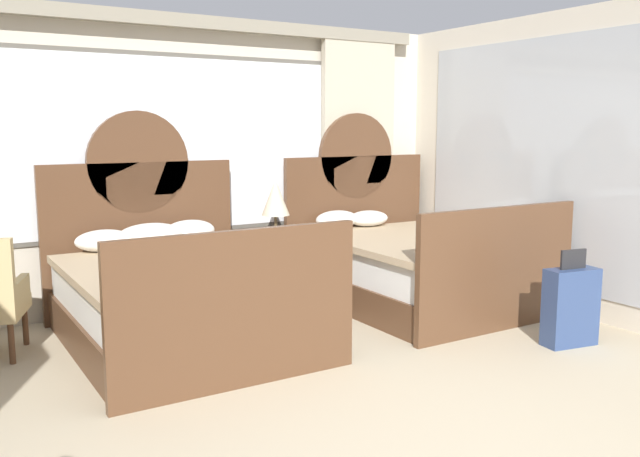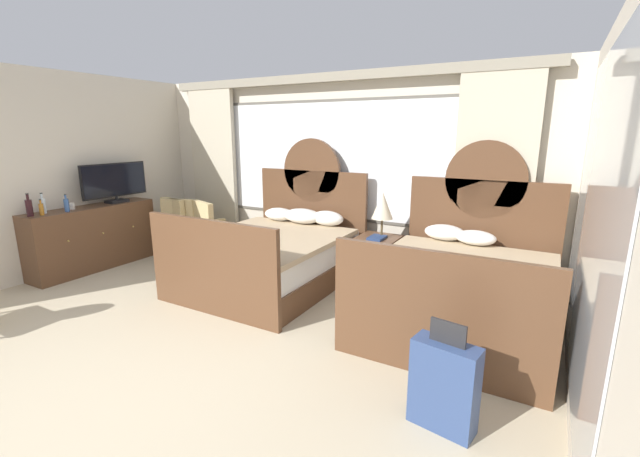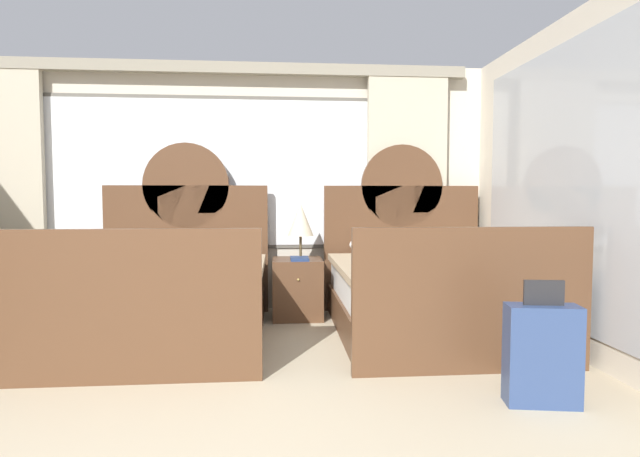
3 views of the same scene
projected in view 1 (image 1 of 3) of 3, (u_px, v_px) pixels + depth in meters
The scene contains 8 objects.
wall_back_window at pixel (159, 157), 6.18m from camera, with size 6.06×0.22×2.70m.
wall_right_mirror at pixel (581, 165), 5.91m from camera, with size 0.08×4.50×2.70m.
bed_near_window at pixel (180, 294), 5.25m from camera, with size 1.72×2.13×1.82m.
bed_near_mirror at pixel (413, 264), 6.45m from camera, with size 1.72×2.13×1.82m.
nightstand_between_beds at pixel (273, 272), 6.43m from camera, with size 0.51×0.53×0.61m.
table_lamp_on_nightstand at pixel (275, 198), 6.35m from camera, with size 0.27×0.27×0.58m.
book_on_nightstand at pixel (280, 240), 6.31m from camera, with size 0.18×0.26×0.03m.
suitcase_on_floor at pixel (571, 307), 5.19m from camera, with size 0.45×0.25×0.75m.
Camera 1 is at (-1.99, -2.17, 1.69)m, focal length 37.81 mm.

